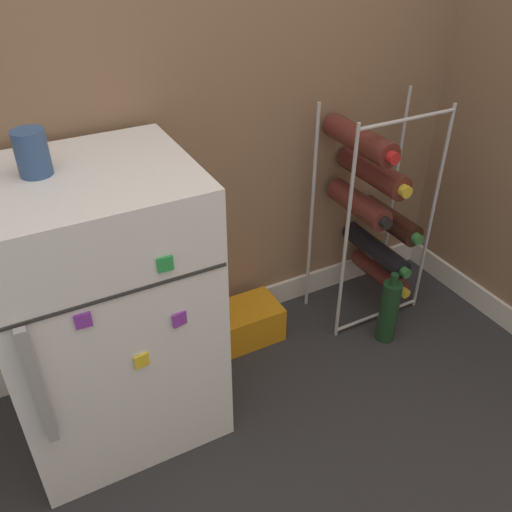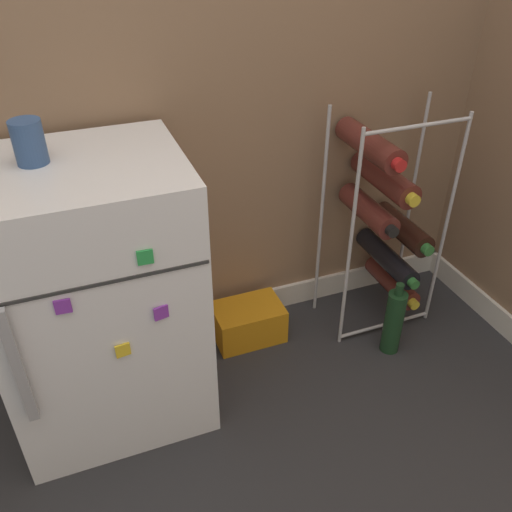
{
  "view_description": "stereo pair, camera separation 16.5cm",
  "coord_description": "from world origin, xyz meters",
  "px_view_note": "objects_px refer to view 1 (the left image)",
  "views": [
    {
      "loc": [
        -0.6,
        -0.81,
        1.32
      ],
      "look_at": [
        0.04,
        0.4,
        0.4
      ],
      "focal_mm": 38.0,
      "sensor_mm": 36.0,
      "label": 1
    },
    {
      "loc": [
        -0.45,
        -0.88,
        1.32
      ],
      "look_at": [
        0.04,
        0.4,
        0.4
      ],
      "focal_mm": 38.0,
      "sensor_mm": 36.0,
      "label": 2
    }
  ],
  "objects_px": {
    "soda_box": "(245,323)",
    "fridge_top_cup": "(32,153)",
    "loose_bottle_floor": "(389,311)",
    "wine_rack": "(373,209)",
    "mini_fridge": "(105,311)"
  },
  "relations": [
    {
      "from": "soda_box",
      "to": "fridge_top_cup",
      "type": "xyz_separation_m",
      "value": [
        -0.56,
        -0.09,
        0.78
      ]
    },
    {
      "from": "loose_bottle_floor",
      "to": "fridge_top_cup",
      "type": "bearing_deg",
      "value": 171.63
    },
    {
      "from": "fridge_top_cup",
      "to": "loose_bottle_floor",
      "type": "relative_size",
      "value": 0.37
    },
    {
      "from": "wine_rack",
      "to": "soda_box",
      "type": "relative_size",
      "value": 3.3
    },
    {
      "from": "loose_bottle_floor",
      "to": "wine_rack",
      "type": "bearing_deg",
      "value": 78.48
    },
    {
      "from": "soda_box",
      "to": "loose_bottle_floor",
      "type": "distance_m",
      "value": 0.5
    },
    {
      "from": "wine_rack",
      "to": "loose_bottle_floor",
      "type": "relative_size",
      "value": 2.83
    },
    {
      "from": "wine_rack",
      "to": "soda_box",
      "type": "bearing_deg",
      "value": 174.69
    },
    {
      "from": "fridge_top_cup",
      "to": "loose_bottle_floor",
      "type": "bearing_deg",
      "value": -8.37
    },
    {
      "from": "fridge_top_cup",
      "to": "wine_rack",
      "type": "bearing_deg",
      "value": 2.49
    },
    {
      "from": "mini_fridge",
      "to": "fridge_top_cup",
      "type": "distance_m",
      "value": 0.46
    },
    {
      "from": "soda_box",
      "to": "wine_rack",
      "type": "bearing_deg",
      "value": -5.31
    },
    {
      "from": "mini_fridge",
      "to": "loose_bottle_floor",
      "type": "bearing_deg",
      "value": -6.77
    },
    {
      "from": "fridge_top_cup",
      "to": "loose_bottle_floor",
      "type": "height_order",
      "value": "fridge_top_cup"
    },
    {
      "from": "loose_bottle_floor",
      "to": "soda_box",
      "type": "bearing_deg",
      "value": 151.6
    }
  ]
}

